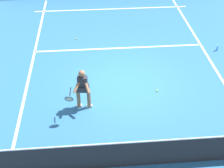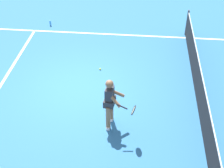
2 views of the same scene
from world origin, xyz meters
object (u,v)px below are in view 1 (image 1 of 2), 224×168
object	(u,v)px
tennis_ball_mid	(157,91)
water_bottle	(217,48)
tennis_ball_near	(77,39)
tennis_player	(83,88)

from	to	relation	value
tennis_ball_mid	water_bottle	bearing A→B (deg)	-140.90
tennis_ball_near	tennis_ball_mid	bearing A→B (deg)	125.93
tennis_player	tennis_ball_mid	bearing A→B (deg)	-166.47
tennis_player	tennis_ball_near	xyz separation A→B (m)	(0.29, -4.82, -0.81)
water_bottle	tennis_player	bearing A→B (deg)	28.88
tennis_ball_near	water_bottle	size ratio (longest dim) A/B	0.28
tennis_ball_near	water_bottle	world-z (taller)	water_bottle
tennis_player	water_bottle	distance (m)	6.86
tennis_ball_near	water_bottle	xyz separation A→B (m)	(-6.26, 1.53, 0.09)
tennis_ball_near	tennis_ball_mid	size ratio (longest dim) A/B	1.00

